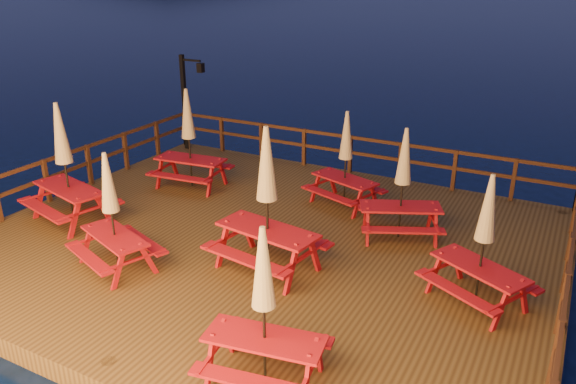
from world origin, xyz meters
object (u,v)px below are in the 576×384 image
at_px(picnic_table_0, 403,182).
at_px(picnic_table_2, 267,198).
at_px(lamp_post, 188,94).
at_px(picnic_table_1, 346,158).

height_order(picnic_table_0, picnic_table_2, picnic_table_2).
bearing_deg(picnic_table_2, picnic_table_0, 63.00).
bearing_deg(lamp_post, picnic_table_0, -21.21).
height_order(picnic_table_0, picnic_table_1, picnic_table_0).
relative_size(lamp_post, picnic_table_1, 1.27).
bearing_deg(picnic_table_0, lamp_post, 133.79).
distance_m(lamp_post, picnic_table_2, 8.30).
bearing_deg(picnic_table_1, lamp_post, -178.76).
bearing_deg(picnic_table_0, picnic_table_2, -150.51).
xyz_separation_m(picnic_table_0, picnic_table_1, (-1.74, 1.09, -0.04)).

